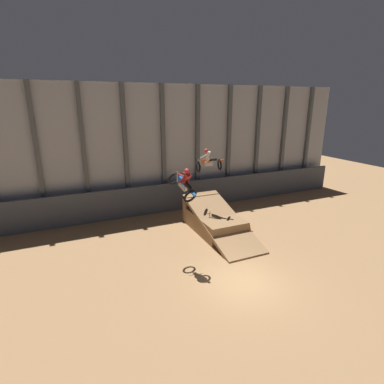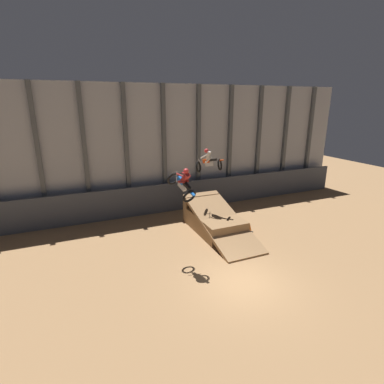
{
  "view_description": "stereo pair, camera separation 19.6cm",
  "coord_description": "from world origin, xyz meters",
  "px_view_note": "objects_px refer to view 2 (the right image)",
  "views": [
    {
      "loc": [
        -6.99,
        -9.92,
        7.94
      ],
      "look_at": [
        -0.13,
        5.51,
        2.84
      ],
      "focal_mm": 28.0,
      "sensor_mm": 36.0,
      "label": 1
    },
    {
      "loc": [
        -6.81,
        -9.99,
        7.94
      ],
      "look_at": [
        -0.13,
        5.51,
        2.84
      ],
      "focal_mm": 28.0,
      "sensor_mm": 36.0,
      "label": 2
    }
  ],
  "objects_px": {
    "rider_bike_left_air": "(183,184)",
    "traffic_cone_near_ramp": "(250,228)",
    "dirt_ramp": "(213,220)",
    "rider_bike_right_air": "(209,162)"
  },
  "relations": [
    {
      "from": "rider_bike_left_air",
      "to": "traffic_cone_near_ramp",
      "type": "xyz_separation_m",
      "value": [
        5.26,
        1.81,
        -3.91
      ]
    },
    {
      "from": "rider_bike_left_air",
      "to": "dirt_ramp",
      "type": "bearing_deg",
      "value": 27.31
    },
    {
      "from": "traffic_cone_near_ramp",
      "to": "rider_bike_left_air",
      "type": "bearing_deg",
      "value": -161.04
    },
    {
      "from": "rider_bike_right_air",
      "to": "rider_bike_left_air",
      "type": "bearing_deg",
      "value": -178.25
    },
    {
      "from": "dirt_ramp",
      "to": "rider_bike_right_air",
      "type": "xyz_separation_m",
      "value": [
        -0.18,
        0.45,
        3.7
      ]
    },
    {
      "from": "dirt_ramp",
      "to": "traffic_cone_near_ramp",
      "type": "relative_size",
      "value": 10.86
    },
    {
      "from": "rider_bike_left_air",
      "to": "rider_bike_right_air",
      "type": "relative_size",
      "value": 1.13
    },
    {
      "from": "dirt_ramp",
      "to": "rider_bike_right_air",
      "type": "height_order",
      "value": "rider_bike_right_air"
    },
    {
      "from": "traffic_cone_near_ramp",
      "to": "dirt_ramp",
      "type": "bearing_deg",
      "value": 147.35
    },
    {
      "from": "dirt_ramp",
      "to": "rider_bike_left_air",
      "type": "bearing_deg",
      "value": -137.26
    }
  ]
}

